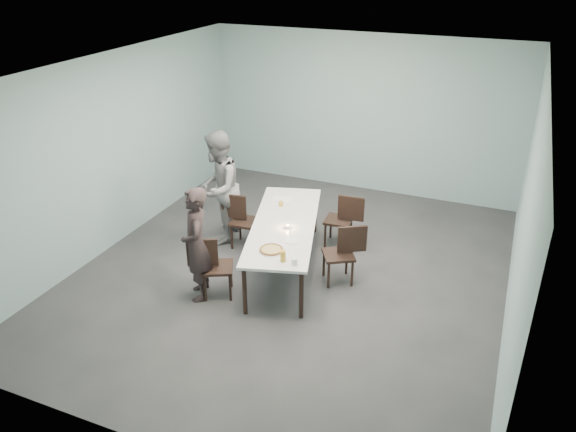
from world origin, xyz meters
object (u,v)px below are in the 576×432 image
at_px(pizza, 271,250).
at_px(beer_glass, 283,256).
at_px(chair_far_right, 344,217).
at_px(chair_far_left, 240,217).
at_px(chair_near_left, 211,263).
at_px(tealight, 287,227).
at_px(diner_near, 196,244).
at_px(amber_tumbler, 281,204).
at_px(water_tumbler, 294,261).
at_px(table, 284,227).
at_px(side_plate, 292,241).
at_px(chair_near_right, 344,250).
at_px(diner_far, 218,188).

relative_size(pizza, beer_glass, 2.27).
bearing_deg(chair_far_right, chair_far_left, 19.19).
bearing_deg(chair_near_left, chair_far_left, 75.18).
bearing_deg(beer_glass, tealight, 109.28).
bearing_deg(diner_near, amber_tumbler, 130.24).
xyz_separation_m(chair_near_left, water_tumbler, (1.21, 0.02, 0.29)).
distance_m(table, chair_far_left, 1.02).
relative_size(chair_far_left, water_tumbler, 9.67).
height_order(chair_far_right, side_plate, chair_far_right).
height_order(table, beer_glass, beer_glass).
distance_m(table, pizza, 0.84).
bearing_deg(chair_far_right, diner_near, 53.64).
xyz_separation_m(chair_near_left, amber_tumbler, (0.36, 1.57, 0.29)).
height_order(chair_near_left, amber_tumbler, chair_near_left).
height_order(pizza, beer_glass, beer_glass).
distance_m(table, chair_near_right, 0.94).
height_order(side_plate, beer_glass, beer_glass).
height_order(diner_near, tealight, diner_near).
relative_size(table, chair_far_right, 3.16).
bearing_deg(side_plate, pizza, -113.33).
distance_m(side_plate, tealight, 0.41).
xyz_separation_m(chair_far_right, diner_far, (-1.92, -0.58, 0.42)).
bearing_deg(beer_glass, chair_far_left, 133.78).
relative_size(table, chair_near_left, 3.16).
relative_size(diner_far, pizza, 5.40).
distance_m(chair_near_left, chair_far_right, 2.40).
height_order(chair_near_left, diner_far, diner_far).
relative_size(chair_near_right, amber_tumbler, 10.88).
relative_size(diner_near, side_plate, 8.98).
bearing_deg(amber_tumbler, chair_far_right, 29.51).
relative_size(diner_near, tealight, 28.85).
xyz_separation_m(diner_near, side_plate, (1.11, 0.66, -0.05)).
xyz_separation_m(diner_far, pizza, (1.49, -1.26, -0.15)).
bearing_deg(pizza, table, 101.22).
xyz_separation_m(chair_near_left, pizza, (0.80, 0.22, 0.27)).
relative_size(chair_near_left, amber_tumbler, 10.88).
height_order(diner_far, tealight, diner_far).
bearing_deg(chair_far_right, water_tumbler, 85.83).
xyz_separation_m(chair_near_right, diner_far, (-2.25, 0.44, 0.42)).
bearing_deg(amber_tumbler, chair_near_right, -23.63).
relative_size(chair_near_left, water_tumbler, 9.67).
relative_size(table, water_tumbler, 30.53).
distance_m(table, side_plate, 0.57).
bearing_deg(tealight, beer_glass, -70.72).
distance_m(diner_near, tealight, 1.35).
distance_m(beer_glass, water_tumbler, 0.17).
relative_size(chair_near_left, chair_far_right, 1.00).
relative_size(diner_far, water_tumbler, 20.40).
bearing_deg(pizza, chair_near_right, 47.10).
height_order(diner_far, water_tumbler, diner_far).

